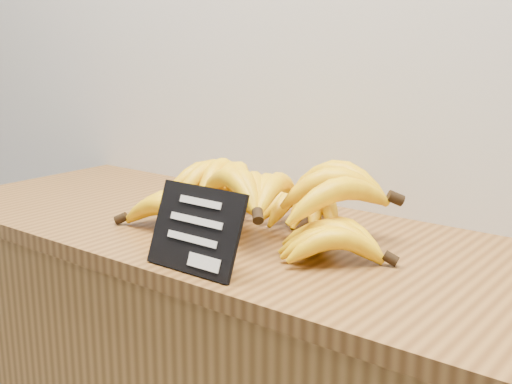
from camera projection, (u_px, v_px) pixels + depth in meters
The scene contains 3 objects.
counter_top at pixel (273, 242), 1.18m from camera, with size 1.54×0.54×0.03m, color brown.
chalkboard_sign at pixel (196, 230), 0.99m from camera, with size 0.17×0.01×0.14m, color black.
banana_pile at pixel (264, 202), 1.17m from camera, with size 0.55×0.37×0.13m.
Camera 1 is at (0.76, 1.84, 1.28)m, focal length 45.00 mm.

